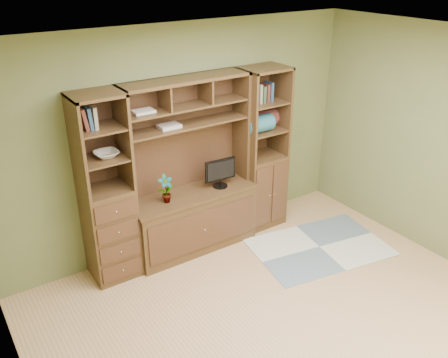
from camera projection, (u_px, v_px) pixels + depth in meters
room at (302, 209)px, 3.96m from camera, size 4.60×4.10×2.64m
center_hutch at (192, 170)px, 5.34m from camera, size 1.54×0.53×2.05m
left_tower at (106, 191)px, 4.87m from camera, size 0.50×0.45×2.05m
right_tower at (262, 150)px, 5.89m from camera, size 0.55×0.45×2.05m
rug at (319, 247)px, 5.76m from camera, size 1.73×1.30×0.01m
monitor at (220, 168)px, 5.52m from camera, size 0.40×0.20×0.48m
orchid at (166, 189)px, 5.19m from camera, size 0.17×0.12×0.33m
magazines at (169, 126)px, 5.07m from camera, size 0.23×0.17×0.04m
bowl at (106, 154)px, 4.73m from camera, size 0.24×0.24×0.06m
blanket_teal at (258, 124)px, 5.64m from camera, size 0.36×0.21×0.21m
blanket_red at (266, 118)px, 5.85m from camera, size 0.37×0.21×0.21m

